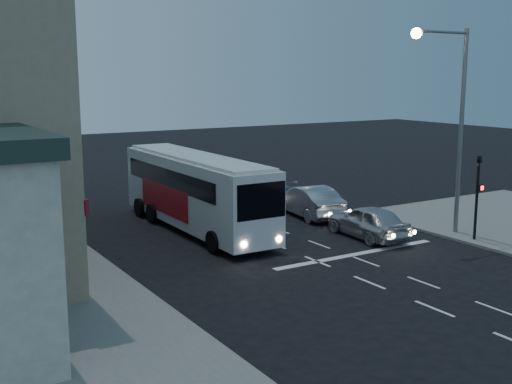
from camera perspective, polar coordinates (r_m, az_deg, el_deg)
ground at (r=23.70m, az=8.42°, el=-7.32°), size 120.00×120.00×0.00m
road_markings at (r=26.93m, az=5.98°, el=-5.07°), size 8.00×30.55×0.01m
tour_bus at (r=29.83m, az=-5.37°, el=0.20°), size 2.73×11.51×3.52m
car_suv at (r=28.91m, az=9.92°, el=-2.59°), size 2.05×4.49×1.49m
car_sedan_a at (r=32.86m, az=4.68°, el=-0.80°), size 2.33×5.05×1.60m
car_sedan_b at (r=36.58m, az=0.15°, el=0.32°), size 2.16×5.26×1.52m
car_sedan_c at (r=40.83m, az=-3.26°, el=1.30°), size 2.77×5.33×1.43m
traffic_signal_main at (r=29.00m, az=19.12°, el=0.40°), size 0.25×0.35×4.10m
streetlight at (r=29.36m, az=17.03°, el=7.15°), size 3.32×0.44×9.00m
street_tree at (r=32.95m, az=-20.40°, el=5.11°), size 4.00×4.00×6.20m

